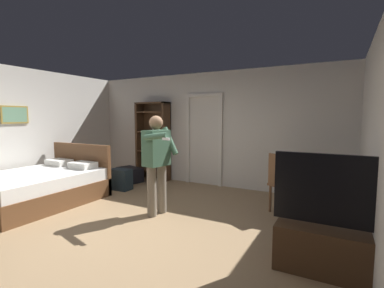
{
  "coord_description": "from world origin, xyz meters",
  "views": [
    {
      "loc": [
        2.76,
        -2.9,
        1.59
      ],
      "look_at": [
        0.88,
        0.57,
        1.2
      ],
      "focal_mm": 25.8,
      "sensor_mm": 36.0,
      "label": 1
    }
  ],
  "objects_px": {
    "bookshelf": "(154,139)",
    "suitcase_small": "(121,179)",
    "wooden_chair": "(283,181)",
    "tv_flatscreen": "(337,242)",
    "side_table": "(318,192)",
    "bed": "(41,186)",
    "suitcase_dark": "(130,175)",
    "bottle_on_table": "(329,171)",
    "person_blue_shirt": "(157,158)",
    "laptop": "(316,174)"
  },
  "relations": [
    {
      "from": "person_blue_shirt",
      "to": "suitcase_dark",
      "type": "bearing_deg",
      "value": 141.19
    },
    {
      "from": "bookshelf",
      "to": "suitcase_dark",
      "type": "height_order",
      "value": "bookshelf"
    },
    {
      "from": "wooden_chair",
      "to": "person_blue_shirt",
      "type": "xyz_separation_m",
      "value": [
        -1.78,
        -1.0,
        0.38
      ]
    },
    {
      "from": "side_table",
      "to": "bookshelf",
      "type": "bearing_deg",
      "value": 162.41
    },
    {
      "from": "person_blue_shirt",
      "to": "suitcase_small",
      "type": "bearing_deg",
      "value": 151.45
    },
    {
      "from": "bed",
      "to": "bookshelf",
      "type": "xyz_separation_m",
      "value": [
        0.71,
        2.56,
        0.74
      ]
    },
    {
      "from": "bottle_on_table",
      "to": "person_blue_shirt",
      "type": "distance_m",
      "value": 2.57
    },
    {
      "from": "wooden_chair",
      "to": "suitcase_small",
      "type": "height_order",
      "value": "wooden_chair"
    },
    {
      "from": "bed",
      "to": "bottle_on_table",
      "type": "bearing_deg",
      "value": 14.69
    },
    {
      "from": "tv_flatscreen",
      "to": "side_table",
      "type": "distance_m",
      "value": 1.43
    },
    {
      "from": "person_blue_shirt",
      "to": "bookshelf",
      "type": "bearing_deg",
      "value": 127.6
    },
    {
      "from": "wooden_chair",
      "to": "suitcase_small",
      "type": "relative_size",
      "value": 2.16
    },
    {
      "from": "tv_flatscreen",
      "to": "suitcase_small",
      "type": "bearing_deg",
      "value": 160.86
    },
    {
      "from": "bookshelf",
      "to": "bottle_on_table",
      "type": "height_order",
      "value": "bookshelf"
    },
    {
      "from": "bottle_on_table",
      "to": "bookshelf",
      "type": "bearing_deg",
      "value": 161.95
    },
    {
      "from": "bookshelf",
      "to": "suitcase_small",
      "type": "bearing_deg",
      "value": -91.87
    },
    {
      "from": "tv_flatscreen",
      "to": "wooden_chair",
      "type": "bearing_deg",
      "value": 117.2
    },
    {
      "from": "bed",
      "to": "suitcase_small",
      "type": "distance_m",
      "value": 1.54
    },
    {
      "from": "side_table",
      "to": "laptop",
      "type": "distance_m",
      "value": 0.28
    },
    {
      "from": "laptop",
      "to": "bottle_on_table",
      "type": "distance_m",
      "value": 0.19
    },
    {
      "from": "laptop",
      "to": "bookshelf",
      "type": "bearing_deg",
      "value": 161.69
    },
    {
      "from": "suitcase_dark",
      "to": "suitcase_small",
      "type": "height_order",
      "value": "suitcase_small"
    },
    {
      "from": "side_table",
      "to": "suitcase_small",
      "type": "relative_size",
      "value": 1.52
    },
    {
      "from": "side_table",
      "to": "wooden_chair",
      "type": "relative_size",
      "value": 0.71
    },
    {
      "from": "tv_flatscreen",
      "to": "suitcase_dark",
      "type": "distance_m",
      "value": 5.03
    },
    {
      "from": "bed",
      "to": "bottle_on_table",
      "type": "xyz_separation_m",
      "value": [
        4.75,
        1.25,
        0.52
      ]
    },
    {
      "from": "side_table",
      "to": "bottle_on_table",
      "type": "bearing_deg",
      "value": -29.74
    },
    {
      "from": "tv_flatscreen",
      "to": "person_blue_shirt",
      "type": "bearing_deg",
      "value": 167.38
    },
    {
      "from": "suitcase_dark",
      "to": "person_blue_shirt",
      "type": "bearing_deg",
      "value": -22.8
    },
    {
      "from": "suitcase_small",
      "to": "laptop",
      "type": "bearing_deg",
      "value": -5.11
    },
    {
      "from": "suitcase_small",
      "to": "suitcase_dark",
      "type": "bearing_deg",
      "value": 111.85
    },
    {
      "from": "bookshelf",
      "to": "wooden_chair",
      "type": "relative_size",
      "value": 1.97
    },
    {
      "from": "suitcase_small",
      "to": "person_blue_shirt",
      "type": "bearing_deg",
      "value": -32.1
    },
    {
      "from": "tv_flatscreen",
      "to": "suitcase_dark",
      "type": "relative_size",
      "value": 1.96
    },
    {
      "from": "bed",
      "to": "laptop",
      "type": "bearing_deg",
      "value": 15.66
    },
    {
      "from": "bed",
      "to": "suitcase_dark",
      "type": "xyz_separation_m",
      "value": [
        0.34,
        2.07,
        -0.13
      ]
    },
    {
      "from": "bed",
      "to": "person_blue_shirt",
      "type": "bearing_deg",
      "value": 12.48
    },
    {
      "from": "wooden_chair",
      "to": "suitcase_small",
      "type": "distance_m",
      "value": 3.42
    },
    {
      "from": "tv_flatscreen",
      "to": "person_blue_shirt",
      "type": "distance_m",
      "value": 2.72
    },
    {
      "from": "bookshelf",
      "to": "suitcase_dark",
      "type": "xyz_separation_m",
      "value": [
        -0.36,
        -0.49,
        -0.87
      ]
    },
    {
      "from": "side_table",
      "to": "bed",
      "type": "bearing_deg",
      "value": -163.96
    },
    {
      "from": "bed",
      "to": "suitcase_small",
      "type": "relative_size",
      "value": 4.51
    },
    {
      "from": "bookshelf",
      "to": "laptop",
      "type": "distance_m",
      "value": 4.09
    },
    {
      "from": "tv_flatscreen",
      "to": "bottle_on_table",
      "type": "bearing_deg",
      "value": 95.88
    },
    {
      "from": "wooden_chair",
      "to": "person_blue_shirt",
      "type": "height_order",
      "value": "person_blue_shirt"
    },
    {
      "from": "suitcase_small",
      "to": "side_table",
      "type": "bearing_deg",
      "value": -4.48
    },
    {
      "from": "bottle_on_table",
      "to": "wooden_chair",
      "type": "relative_size",
      "value": 0.28
    },
    {
      "from": "wooden_chair",
      "to": "bottle_on_table",
      "type": "bearing_deg",
      "value": -21.35
    },
    {
      "from": "person_blue_shirt",
      "to": "suitcase_dark",
      "type": "xyz_separation_m",
      "value": [
        -1.95,
        1.57,
        -0.75
      ]
    },
    {
      "from": "bottle_on_table",
      "to": "person_blue_shirt",
      "type": "xyz_separation_m",
      "value": [
        -2.46,
        -0.74,
        0.11
      ]
    }
  ]
}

